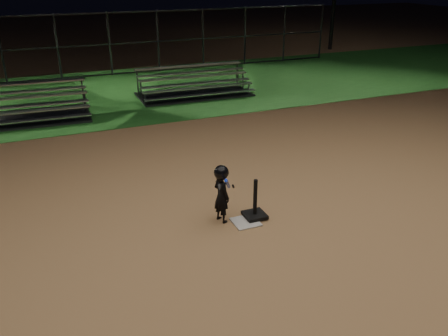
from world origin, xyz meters
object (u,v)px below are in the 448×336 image
home_plate (246,222)px  bleacher_right (194,90)px  batting_tee (255,210)px  bleacher_left (18,114)px  child_batter (222,192)px

home_plate → bleacher_right: size_ratio=0.12×
batting_tee → bleacher_right: bearing=77.9°
bleacher_right → batting_tee: bearing=-100.9°
bleacher_left → bleacher_right: size_ratio=1.04×
home_plate → batting_tee: bearing=24.2°
batting_tee → bleacher_right: size_ratio=0.19×
home_plate → bleacher_left: (-3.63, 7.85, 0.19)m
child_batter → bleacher_left: size_ratio=0.26×
child_batter → bleacher_right: child_batter is taller
batting_tee → bleacher_left: (-3.86, 7.75, 0.05)m
batting_tee → bleacher_left: bearing=116.5°
batting_tee → child_batter: (-0.59, 0.13, 0.41)m
child_batter → home_plate: bearing=-141.5°
child_batter → bleacher_right: 8.74m
bleacher_left → bleacher_right: bearing=10.0°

